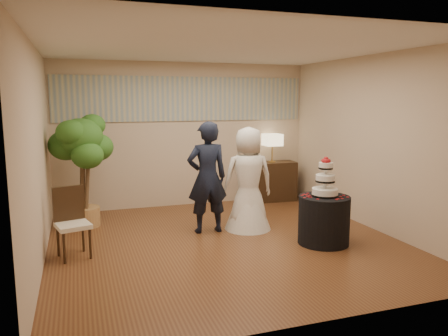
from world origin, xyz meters
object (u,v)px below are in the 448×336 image
object	(u,v)px
groom	(207,177)
wedding_cake	(325,177)
table_lamp	(272,148)
cake_table	(324,220)
ficus_tree	(82,170)
console	(272,181)
side_chair	(73,223)
bride	(248,179)

from	to	relation	value
groom	wedding_cake	distance (m)	1.82
groom	table_lamp	distance (m)	2.52
cake_table	table_lamp	xyz separation A→B (m)	(0.44, 2.75, 0.75)
cake_table	ficus_tree	xyz separation A→B (m)	(-3.30, 2.03, 0.59)
console	ficus_tree	distance (m)	3.85
groom	side_chair	bearing A→B (deg)	15.13
groom	ficus_tree	world-z (taller)	ficus_tree
groom	bride	world-z (taller)	groom
table_lamp	ficus_tree	world-z (taller)	ficus_tree
cake_table	table_lamp	world-z (taller)	table_lamp
console	table_lamp	bearing A→B (deg)	0.00
wedding_cake	bride	bearing A→B (deg)	126.86
wedding_cake	ficus_tree	bearing A→B (deg)	148.44
bride	table_lamp	bearing A→B (deg)	-119.19
groom	bride	size ratio (longest dim) A/B	1.06
groom	ficus_tree	size ratio (longest dim) A/B	0.93
side_chair	cake_table	bearing A→B (deg)	-23.68
bride	wedding_cake	bearing A→B (deg)	133.00
cake_table	ficus_tree	size ratio (longest dim) A/B	0.39
cake_table	table_lamp	distance (m)	2.89
wedding_cake	ficus_tree	world-z (taller)	ficus_tree
bride	console	xyz separation A→B (m)	(1.22, 1.71, -0.43)
ficus_tree	table_lamp	bearing A→B (deg)	10.96
groom	table_lamp	xyz separation A→B (m)	(1.89, 1.66, 0.22)
console	table_lamp	size ratio (longest dim) A/B	1.68
bride	console	world-z (taller)	bride
table_lamp	ficus_tree	distance (m)	3.81
groom	cake_table	world-z (taller)	groom
ficus_tree	side_chair	xyz separation A→B (m)	(-0.16, -1.47, -0.48)
wedding_cake	console	xyz separation A→B (m)	(0.44, 2.75, -0.59)
console	bride	bearing A→B (deg)	-121.93
ficus_tree	side_chair	world-z (taller)	ficus_tree
wedding_cake	side_chair	size ratio (longest dim) A/B	0.62
groom	wedding_cake	xyz separation A→B (m)	(1.45, -1.09, 0.12)
bride	cake_table	distance (m)	1.38
cake_table	side_chair	world-z (taller)	side_chair
wedding_cake	console	distance (m)	2.85
console	side_chair	distance (m)	4.47
wedding_cake	side_chair	bearing A→B (deg)	170.83
cake_table	bride	bearing A→B (deg)	126.86
table_lamp	side_chair	size ratio (longest dim) A/B	0.62
groom	ficus_tree	xyz separation A→B (m)	(-1.85, 0.94, 0.07)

